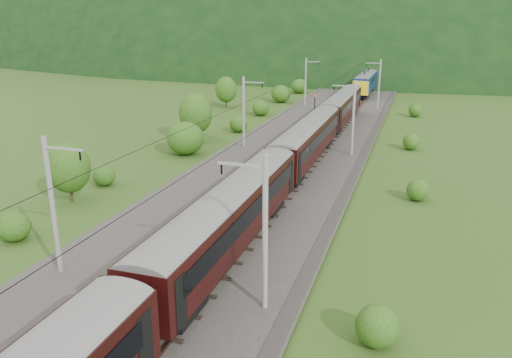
% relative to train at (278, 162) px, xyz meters
% --- Properties ---
extents(ground, '(600.00, 600.00, 0.00)m').
position_rel_train_xyz_m(ground, '(-2.40, -15.91, -3.42)').
color(ground, '#2E4C17').
rests_on(ground, ground).
extents(railbed, '(14.00, 220.00, 0.30)m').
position_rel_train_xyz_m(railbed, '(-2.40, -5.91, -3.27)').
color(railbed, '#38332D').
rests_on(railbed, ground).
extents(track_left, '(2.40, 220.00, 0.27)m').
position_rel_train_xyz_m(track_left, '(-4.80, -5.91, -3.05)').
color(track_left, '#503522').
rests_on(track_left, railbed).
extents(track_right, '(2.40, 220.00, 0.27)m').
position_rel_train_xyz_m(track_right, '(0.00, -5.91, -3.05)').
color(track_right, '#503522').
rests_on(track_right, railbed).
extents(catenary_left, '(2.54, 192.28, 8.00)m').
position_rel_train_xyz_m(catenary_left, '(-8.52, 16.09, 1.08)').
color(catenary_left, gray).
rests_on(catenary_left, railbed).
extents(catenary_right, '(2.54, 192.28, 8.00)m').
position_rel_train_xyz_m(catenary_right, '(3.72, 16.09, 1.08)').
color(catenary_right, gray).
rests_on(catenary_right, railbed).
extents(overhead_wires, '(4.83, 198.00, 0.03)m').
position_rel_train_xyz_m(overhead_wires, '(-2.40, -5.91, 3.68)').
color(overhead_wires, black).
rests_on(overhead_wires, ground).
extents(mountain_main, '(504.00, 360.00, 244.00)m').
position_rel_train_xyz_m(mountain_main, '(-2.40, 244.09, -3.42)').
color(mountain_main, black).
rests_on(mountain_main, ground).
extents(mountain_ridge, '(336.00, 280.00, 132.00)m').
position_rel_train_xyz_m(mountain_ridge, '(-122.40, 284.09, -3.42)').
color(mountain_ridge, black).
rests_on(mountain_ridge, ground).
extents(train, '(2.88, 137.90, 5.00)m').
position_rel_train_xyz_m(train, '(0.00, 0.00, 0.00)').
color(train, black).
rests_on(train, ground).
extents(hazard_post_near, '(0.14, 0.14, 1.35)m').
position_rel_train_xyz_m(hazard_post_near, '(-2.36, 39.57, -2.45)').
color(hazard_post_near, red).
rests_on(hazard_post_near, railbed).
extents(hazard_post_far, '(0.17, 0.17, 1.58)m').
position_rel_train_xyz_m(hazard_post_far, '(-2.12, 10.35, -2.33)').
color(hazard_post_far, red).
rests_on(hazard_post_far, railbed).
extents(signal, '(0.26, 0.26, 2.38)m').
position_rel_train_xyz_m(signal, '(-6.04, 43.94, -1.73)').
color(signal, black).
rests_on(signal, railbed).
extents(vegetation_left, '(11.97, 142.07, 5.91)m').
position_rel_train_xyz_m(vegetation_left, '(-16.08, 6.27, -1.14)').
color(vegetation_left, '#234D14').
rests_on(vegetation_left, ground).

